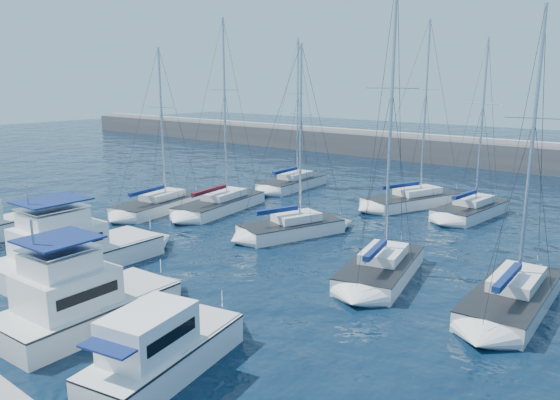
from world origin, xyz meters
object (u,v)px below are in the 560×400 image
Objects in this scene: motor_yacht_stbd_outer at (161,353)px; sailboat_mid_b at (221,204)px; motor_yacht_port_inner at (72,251)px; motor_yacht_stbd_inner at (81,303)px; sailboat_mid_e at (513,297)px; sailboat_back_c at (471,210)px; sailboat_back_b at (413,200)px; sailboat_mid_c at (292,228)px; sailboat_mid_d at (381,268)px; sailboat_back_a at (293,183)px; sailboat_mid_a at (159,205)px.

motor_yacht_stbd_outer is 0.46× the size of sailboat_mid_b.
motor_yacht_port_inner is 1.21× the size of motor_yacht_stbd_inner.
sailboat_mid_e reaches higher than sailboat_back_c.
sailboat_back_c is (5.79, 30.57, -0.61)m from motor_yacht_stbd_inner.
sailboat_back_b is (0.56, 31.01, -0.61)m from motor_yacht_stbd_inner.
sailboat_mid_b is at bearing 165.61° from sailboat_mid_e.
sailboat_mid_d is at bearing -1.89° from sailboat_mid_c.
motor_yacht_port_inner is at bearing -110.45° from sailboat_back_c.
sailboat_mid_e is at bearing 42.62° from motor_yacht_stbd_inner.
sailboat_back_a is at bearing 98.87° from motor_yacht_port_inner.
sailboat_mid_d reaches higher than sailboat_mid_a.
sailboat_back_a is (-12.25, 30.55, -0.61)m from motor_yacht_stbd_inner.
sailboat_back_b reaches higher than sailboat_mid_c.
sailboat_back_b is (12.81, 0.47, 0.00)m from sailboat_back_a.
sailboat_mid_d is at bearing 59.64° from motor_yacht_stbd_inner.
sailboat_mid_a is 14.87m from sailboat_back_a.
motor_yacht_port_inner is 0.67× the size of sailboat_mid_e.
sailboat_mid_b is at bearing -173.70° from sailboat_mid_c.
sailboat_back_a is at bearing 86.70° from sailboat_mid_b.
sailboat_mid_a reaches higher than sailboat_mid_c.
sailboat_mid_c is 13.96m from sailboat_back_b.
sailboat_back_c is (16.81, 11.28, -0.01)m from sailboat_mid_b.
sailboat_back_b is 1.12× the size of sailboat_back_c.
sailboat_back_b reaches higher than sailboat_back_a.
motor_yacht_port_inner is 23.66m from sailboat_mid_e.
sailboat_mid_a is at bearing -115.76° from sailboat_back_b.
sailboat_back_a reaches higher than sailboat_back_c.
sailboat_mid_e is at bearing -35.87° from sailboat_back_a.
sailboat_mid_e is (15.82, -2.86, -0.01)m from sailboat_mid_c.
sailboat_mid_a is at bearing 120.23° from motor_yacht_port_inner.
sailboat_mid_b is at bearing -114.94° from sailboat_back_b.
sailboat_mid_d is (1.14, 14.23, -0.39)m from motor_yacht_stbd_outer.
sailboat_back_a is at bearing 108.50° from motor_yacht_stbd_inner.
sailboat_mid_a reaches higher than motor_yacht_stbd_inner.
sailboat_back_b is (11.58, 11.72, -0.00)m from sailboat_mid_b.
motor_yacht_port_inner is 14.44m from sailboat_mid_a.
sailboat_mid_a is 21.98m from sailboat_mid_d.
sailboat_mid_e is at bearing 8.56° from sailboat_mid_c.
sailboat_mid_c is 0.85× the size of sailboat_back_b.
sailboat_back_c is at bearing 75.93° from motor_yacht_stbd_inner.
motor_yacht_stbd_inner is at bearing -130.53° from sailboat_mid_d.
motor_yacht_stbd_outer is at bearing -60.53° from sailboat_back_b.
sailboat_back_c is at bearing -4.15° from sailboat_back_a.
sailboat_mid_c is at bearing 92.87° from motor_yacht_stbd_inner.
sailboat_mid_d is (14.22, 10.20, -0.59)m from motor_yacht_port_inner.
sailboat_mid_b reaches higher than sailboat_back_c.
sailboat_mid_a is 0.82× the size of sailboat_mid_d.
motor_yacht_port_inner is 0.61× the size of sailboat_mid_b.
sailboat_back_b is at bearing 72.37° from motor_yacht_port_inner.
sailboat_mid_c is at bearing -114.73° from sailboat_back_c.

